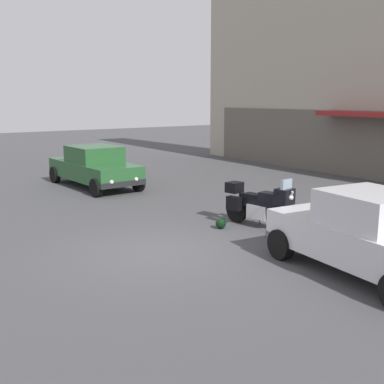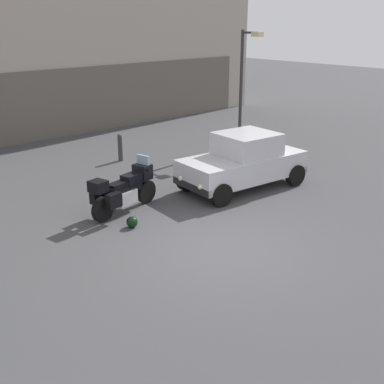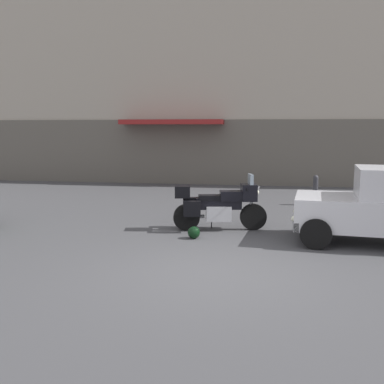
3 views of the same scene
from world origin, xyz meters
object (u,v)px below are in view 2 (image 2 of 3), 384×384
(helmet, at_px, (132,222))
(motorcycle, at_px, (124,190))
(car_hatchback_near, at_px, (243,161))
(bollard_curbside, at_px, (120,147))
(streetlamp_curbside, at_px, (244,77))

(helmet, bearing_deg, motorcycle, 64.76)
(helmet, relative_size, car_hatchback_near, 0.07)
(motorcycle, height_order, bollard_curbside, motorcycle)
(motorcycle, xyz_separation_m, bollard_curbside, (2.68, 4.06, -0.11))
(car_hatchback_near, xyz_separation_m, bollard_curbside, (-1.03, 4.84, -0.30))
(bollard_curbside, bearing_deg, motorcycle, -123.45)
(car_hatchback_near, relative_size, streetlamp_curbside, 0.92)
(car_hatchback_near, bearing_deg, helmet, 8.23)
(motorcycle, bearing_deg, bollard_curbside, 45.33)
(car_hatchback_near, distance_m, bollard_curbside, 4.95)
(helmet, height_order, car_hatchback_near, car_hatchback_near)
(streetlamp_curbside, relative_size, bollard_curbside, 4.50)
(helmet, distance_m, bollard_curbside, 5.91)
(helmet, bearing_deg, bollard_curbside, 58.00)
(motorcycle, relative_size, helmet, 8.01)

